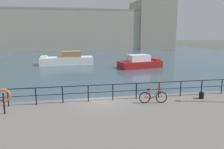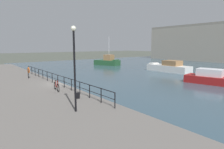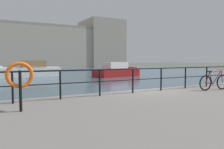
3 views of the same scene
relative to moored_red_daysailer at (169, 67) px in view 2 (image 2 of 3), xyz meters
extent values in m
plane|color=#4C5147|center=(2.25, -22.21, -0.83)|extent=(240.00, 240.00, 0.00)
cube|color=#385160|center=(2.25, 7.99, -0.82)|extent=(80.00, 60.00, 0.01)
cube|color=white|center=(-0.11, 0.00, -0.22)|extent=(8.36, 2.99, 1.20)
cube|color=#997047|center=(0.67, 0.02, 0.85)|extent=(3.03, 2.51, 0.94)
cube|color=white|center=(-3.59, -0.10, 0.50)|extent=(1.05, 1.96, 0.24)
cube|color=maroon|center=(10.45, -5.44, -0.33)|extent=(6.64, 3.81, 0.97)
cube|color=silver|center=(10.22, -5.49, 0.62)|extent=(3.34, 2.47, 0.93)
cube|color=#23512D|center=(-17.11, -1.94, -0.20)|extent=(6.87, 4.79, 1.23)
cube|color=#997047|center=(-16.56, -1.74, 1.11)|extent=(2.55, 2.61, 1.40)
cube|color=#23512D|center=(-14.63, -1.03, 0.53)|extent=(1.38, 2.11, 0.24)
cylinder|color=silver|center=(-16.56, -1.74, 4.05)|extent=(0.10, 0.10, 4.48)
cylinder|color=black|center=(-8.20, -22.96, 0.51)|extent=(0.07, 0.07, 1.05)
cylinder|color=black|center=(-6.62, -22.96, 0.51)|extent=(0.07, 0.07, 1.05)
cylinder|color=black|center=(-5.04, -22.96, 0.51)|extent=(0.07, 0.07, 1.05)
cylinder|color=black|center=(-3.45, -22.96, 0.51)|extent=(0.07, 0.07, 1.05)
cylinder|color=black|center=(-1.87, -22.96, 0.51)|extent=(0.07, 0.07, 1.05)
cylinder|color=black|center=(-0.28, -22.96, 0.51)|extent=(0.07, 0.07, 1.05)
cylinder|color=black|center=(1.30, -22.96, 0.51)|extent=(0.07, 0.07, 1.05)
cylinder|color=black|center=(2.89, -22.96, 0.51)|extent=(0.07, 0.07, 1.05)
cylinder|color=black|center=(4.47, -22.96, 0.51)|extent=(0.07, 0.07, 1.05)
cylinder|color=black|center=(6.06, -22.96, 0.51)|extent=(0.07, 0.07, 1.05)
cylinder|color=black|center=(7.64, -22.96, 0.51)|extent=(0.07, 0.07, 1.05)
cylinder|color=black|center=(9.22, -22.96, 0.51)|extent=(0.07, 0.07, 1.05)
cylinder|color=black|center=(10.81, -22.96, 0.51)|extent=(0.07, 0.07, 1.05)
cylinder|color=black|center=(12.39, -22.96, 0.51)|extent=(0.07, 0.07, 1.05)
cylinder|color=black|center=(2.09, -22.96, 1.03)|extent=(20.60, 0.06, 0.06)
cylinder|color=black|center=(2.09, -22.96, 0.56)|extent=(20.60, 0.04, 0.04)
torus|color=black|center=(5.74, -24.10, 0.34)|extent=(0.72, 0.15, 0.72)
torus|color=black|center=(4.70, -23.97, 0.34)|extent=(0.72, 0.15, 0.72)
cylinder|color=maroon|center=(5.38, -24.06, 0.58)|extent=(0.55, 0.11, 0.66)
cylinder|color=maroon|center=(5.02, -24.01, 0.55)|extent=(0.24, 0.07, 0.58)
cylinder|color=maroon|center=(5.28, -24.04, 0.87)|extent=(0.72, 0.13, 0.11)
cylinder|color=maroon|center=(4.91, -23.99, 0.30)|extent=(0.43, 0.09, 0.12)
cylinder|color=maroon|center=(4.81, -23.98, 0.59)|extent=(0.26, 0.07, 0.51)
cylinder|color=maroon|center=(5.69, -24.10, 0.62)|extent=(0.14, 0.05, 0.57)
cube|color=black|center=(4.92, -24.00, 0.87)|extent=(0.23, 0.12, 0.05)
cylinder|color=maroon|center=(5.64, -24.09, 0.95)|extent=(0.52, 0.09, 0.02)
cylinder|color=black|center=(8.74, -23.73, 0.20)|extent=(0.32, 0.32, 0.44)
cylinder|color=black|center=(-3.34, -24.27, 0.56)|extent=(0.08, 0.08, 1.15)
torus|color=orange|center=(-3.34, -24.21, 1.00)|extent=(0.75, 0.11, 0.75)
cylinder|color=black|center=(11.35, -25.24, 2.44)|extent=(0.12, 0.12, 4.92)
sphere|color=silver|center=(11.35, -25.24, 5.04)|extent=(0.32, 0.32, 0.32)
camera|label=1|loc=(0.12, -36.72, 4.34)|focal=36.07mm
camera|label=2|loc=(21.79, -30.48, 4.04)|focal=30.73mm
camera|label=3|loc=(-3.96, -30.77, 1.43)|focal=34.92mm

